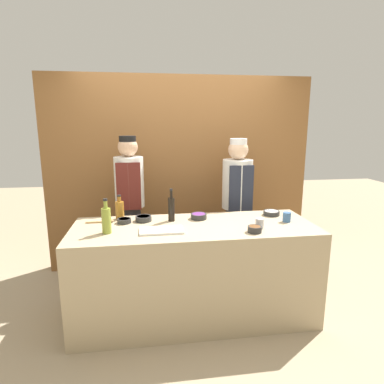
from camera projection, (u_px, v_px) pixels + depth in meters
name	position (u px, v px, depth m)	size (l,w,h in m)	color
ground_plane	(194.00, 314.00, 3.13)	(14.00, 14.00, 0.00)	tan
cabinet_wall	(180.00, 173.00, 4.10)	(3.30, 0.18, 2.40)	brown
counter	(194.00, 271.00, 3.04)	(2.23, 0.82, 0.91)	tan
sauce_bowl_orange	(124.00, 221.00, 3.01)	(0.13, 0.13, 0.04)	#2D2D2D
sauce_bowl_white	(271.00, 213.00, 3.27)	(0.16, 0.16, 0.04)	#2D2D2D
sauce_bowl_brown	(255.00, 229.00, 2.76)	(0.12, 0.12, 0.05)	#2D2D2D
sauce_bowl_green	(144.00, 218.00, 3.07)	(0.15, 0.15, 0.05)	#2D2D2D
sauce_bowl_purple	(199.00, 216.00, 3.14)	(0.16, 0.16, 0.05)	#2D2D2D
cutting_board	(162.00, 230.00, 2.77)	(0.38, 0.19, 0.02)	white
bottle_oil	(106.00, 220.00, 2.72)	(0.08, 0.08, 0.30)	olive
bottle_soy	(171.00, 208.00, 3.06)	(0.06, 0.06, 0.32)	black
bottle_amber	(120.00, 210.00, 3.12)	(0.08, 0.08, 0.24)	#9E661E
cup_steel	(260.00, 224.00, 2.85)	(0.07, 0.07, 0.09)	#B7B7BC
cup_blue	(287.00, 217.00, 3.05)	(0.08, 0.08, 0.09)	#386093
wooden_spoon	(104.00, 221.00, 3.03)	(0.26, 0.05, 0.03)	#B2844C
chef_left	(130.00, 205.00, 3.59)	(0.32, 0.32, 1.70)	#28282D
chef_right	(237.00, 203.00, 3.76)	(0.35, 0.35, 1.66)	#28282D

